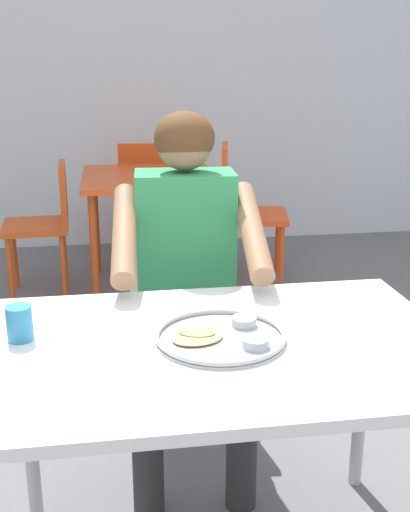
{
  "coord_description": "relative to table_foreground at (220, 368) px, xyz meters",
  "views": [
    {
      "loc": [
        -0.3,
        -1.43,
        1.4
      ],
      "look_at": [
        -0.04,
        0.26,
        0.88
      ],
      "focal_mm": 44.4,
      "sensor_mm": 36.0,
      "label": 1
    }
  ],
  "objects": [
    {
      "name": "back_wall",
      "position": [
        0.04,
        3.57,
        1.05
      ],
      "size": [
        12.0,
        0.12,
        3.4
      ],
      "primitive_type": "cube",
      "color": "silver",
      "rests_on": "ground"
    },
    {
      "name": "table_foreground",
      "position": [
        0.0,
        0.0,
        0.0
      ],
      "size": [
        1.2,
        0.79,
        0.73
      ],
      "color": "white",
      "rests_on": "ground"
    },
    {
      "name": "thali_tray",
      "position": [
        0.0,
        0.01,
        0.08
      ],
      "size": [
        0.33,
        0.33,
        0.03
      ],
      "color": "#B7BABF",
      "rests_on": "table_foreground"
    },
    {
      "name": "drinking_cup",
      "position": [
        -0.5,
        0.09,
        0.12
      ],
      "size": [
        0.07,
        0.07,
        0.09
      ],
      "color": "#338CBF",
      "rests_on": "table_foreground"
    },
    {
      "name": "chair_foreground",
      "position": [
        0.0,
        0.81,
        -0.16
      ],
      "size": [
        0.45,
        0.42,
        0.82
      ],
      "color": "silver",
      "rests_on": "ground"
    },
    {
      "name": "diner_foreground",
      "position": [
        -0.01,
        0.6,
        0.09
      ],
      "size": [
        0.51,
        0.57,
        1.25
      ],
      "color": "#2E2E2E",
      "rests_on": "ground"
    },
    {
      "name": "table_background_red",
      "position": [
        -0.01,
        2.43,
        -0.01
      ],
      "size": [
        0.82,
        0.9,
        0.73
      ],
      "color": "#E04C19",
      "rests_on": "ground"
    },
    {
      "name": "chair_red_left",
      "position": [
        -0.64,
        2.42,
        -0.17
      ],
      "size": [
        0.41,
        0.42,
        0.82
      ],
      "color": "#D34E1A",
      "rests_on": "ground"
    },
    {
      "name": "chair_red_right",
      "position": [
        0.58,
        2.48,
        -0.13
      ],
      "size": [
        0.5,
        0.5,
        0.9
      ],
      "color": "#EE4B1A",
      "rests_on": "ground"
    },
    {
      "name": "chair_red_far",
      "position": [
        0.01,
        3.1,
        -0.15
      ],
      "size": [
        0.42,
        0.46,
        0.86
      ],
      "color": "#E84E1B",
      "rests_on": "ground"
    }
  ]
}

